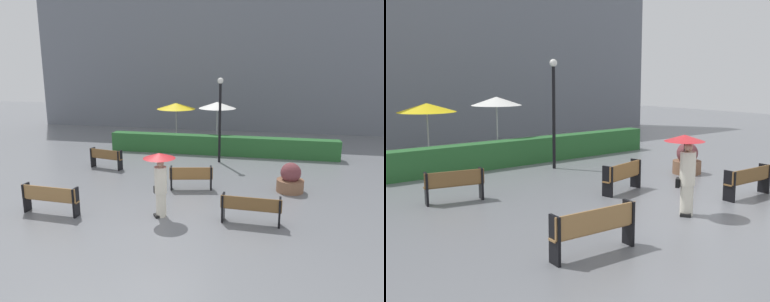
% 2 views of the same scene
% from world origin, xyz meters
% --- Properties ---
extents(ground_plane, '(60.00, 60.00, 0.00)m').
position_xyz_m(ground_plane, '(0.00, 0.00, 0.00)').
color(ground_plane, slate).
extents(bench_mid_center, '(1.63, 0.67, 0.88)m').
position_xyz_m(bench_mid_center, '(0.24, 2.71, 0.52)').
color(bench_mid_center, olive).
rests_on(bench_mid_center, ground).
extents(bench_near_right, '(1.78, 0.42, 0.86)m').
position_xyz_m(bench_near_right, '(2.60, 0.09, 0.51)').
color(bench_near_right, brown).
rests_on(bench_near_right, ground).
extents(bench_near_left, '(1.90, 0.41, 0.93)m').
position_xyz_m(bench_near_left, '(-3.58, -0.49, 0.56)').
color(bench_near_left, '#9E7242').
rests_on(bench_near_left, ground).
extents(bench_far_left, '(1.61, 0.62, 0.88)m').
position_xyz_m(bench_far_left, '(-4.13, 4.73, 0.53)').
color(bench_far_left, brown).
rests_on(bench_far_left, ground).
extents(pedestrian_with_umbrella, '(0.98, 0.98, 2.00)m').
position_xyz_m(pedestrian_with_umbrella, '(-0.17, 0.12, 1.31)').
color(pedestrian_with_umbrella, silver).
rests_on(pedestrian_with_umbrella, ground).
extents(planter_pot, '(0.99, 0.99, 1.10)m').
position_xyz_m(planter_pot, '(3.86, 3.27, 0.47)').
color(planter_pot, brown).
rests_on(planter_pot, ground).
extents(lamp_post, '(0.28, 0.28, 3.99)m').
position_xyz_m(lamp_post, '(0.71, 6.89, 2.44)').
color(lamp_post, black).
rests_on(lamp_post, ground).
extents(patio_umbrella_yellow, '(2.28, 2.28, 2.35)m').
position_xyz_m(patio_umbrella_yellow, '(-2.46, 10.98, 2.17)').
color(patio_umbrella_yellow, silver).
rests_on(patio_umbrella_yellow, ground).
extents(patio_umbrella_white, '(2.07, 2.07, 2.55)m').
position_xyz_m(patio_umbrella_white, '(0.12, 10.10, 2.37)').
color(patio_umbrella_white, silver).
rests_on(patio_umbrella_white, ground).
extents(hedge_strip, '(11.73, 0.70, 0.98)m').
position_xyz_m(hedge_strip, '(0.56, 8.40, 0.49)').
color(hedge_strip, '#28602D').
rests_on(hedge_strip, ground).
extents(building_facade, '(28.00, 1.20, 11.05)m').
position_xyz_m(building_facade, '(0.00, 16.00, 5.53)').
color(building_facade, slate).
rests_on(building_facade, ground).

